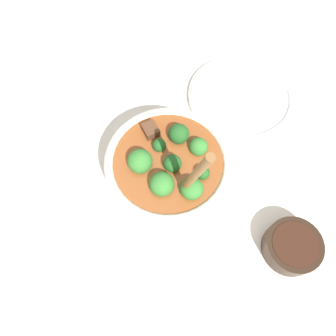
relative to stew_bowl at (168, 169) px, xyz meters
name	(u,v)px	position (x,y,z in m)	size (l,w,h in m)	color
ground_plane	(168,181)	(0.00, 0.00, -0.06)	(4.00, 4.00, 0.00)	silver
stew_bowl	(168,169)	(0.00, 0.00, 0.00)	(0.22, 0.22, 0.28)	white
condiment_bowl	(292,246)	(-0.23, 0.12, -0.04)	(0.10, 0.10, 0.04)	black
empty_plate	(241,96)	(-0.15, -0.21, -0.05)	(0.24, 0.24, 0.02)	white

